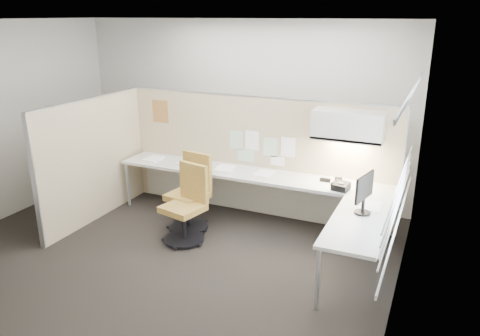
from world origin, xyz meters
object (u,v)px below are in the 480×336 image
at_px(desk, 268,188).
at_px(phone, 340,186).
at_px(chair_right, 187,207).
at_px(monitor, 364,191).
at_px(chair_left, 191,194).

distance_m(desk, phone, 1.00).
height_order(chair_right, monitor, monitor).
relative_size(desk, chair_right, 3.97).
bearing_deg(phone, chair_left, -158.06).
xyz_separation_m(desk, phone, (0.98, -0.02, 0.18)).
bearing_deg(desk, chair_left, -159.27).
bearing_deg(phone, monitor, -46.89).
height_order(desk, chair_left, chair_left).
xyz_separation_m(chair_right, monitor, (2.22, 0.10, 0.53)).
height_order(monitor, phone, monitor).
xyz_separation_m(monitor, phone, (-0.39, 0.64, -0.22)).
relative_size(chair_left, monitor, 2.25).
xyz_separation_m(chair_left, chair_right, (0.15, -0.37, -0.01)).
bearing_deg(monitor, desk, 77.59).
height_order(desk, chair_right, chair_right).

